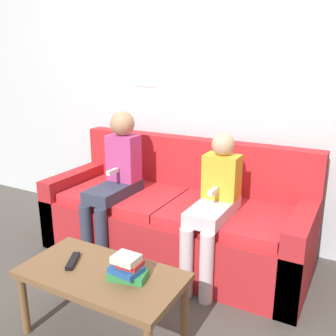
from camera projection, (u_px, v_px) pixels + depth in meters
ground_plane at (141, 286)px, 2.57m from camera, size 10.00×10.00×0.00m
wall_back at (205, 84)px, 3.07m from camera, size 8.00×0.07×2.60m
couch at (177, 219)px, 2.94m from camera, size 2.03×0.81×0.88m
coffee_table at (102, 280)px, 2.02m from camera, size 0.89×0.46×0.40m
person_left at (115, 176)px, 2.88m from camera, size 0.24×0.56×1.12m
person_right at (214, 203)px, 2.51m from camera, size 0.24×0.56×1.03m
tv_remote at (73, 261)px, 2.09m from camera, size 0.11×0.17×0.02m
book_stack at (127, 268)px, 1.93m from camera, size 0.22×0.16×0.13m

